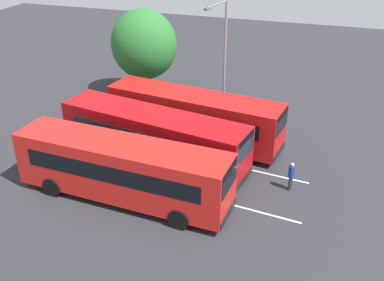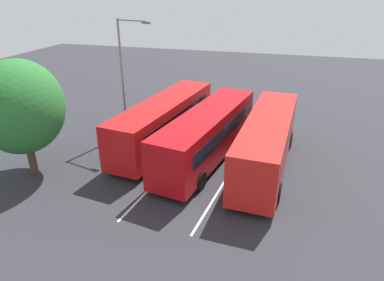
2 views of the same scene
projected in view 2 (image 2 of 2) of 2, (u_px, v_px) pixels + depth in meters
ground_plane at (212, 155)px, 22.37m from camera, size 75.86×75.86×0.00m
bus_far_left at (267, 140)px, 20.19m from camera, size 11.12×3.10×3.15m
bus_center_left at (208, 133)px, 21.22m from camera, size 11.23×4.28×3.15m
bus_center_right at (164, 121)px, 23.15m from camera, size 11.21×3.92×3.15m
pedestrian at (232, 107)px, 28.23m from camera, size 0.42×0.42×1.61m
street_lamp at (125, 72)px, 23.49m from camera, size 0.78×2.60×8.17m
depot_tree at (21, 107)px, 18.53m from camera, size 4.94×4.44×6.67m
lane_stripe_outer_left at (239, 158)px, 21.92m from camera, size 16.12×1.92×0.01m
lane_stripe_inner_left at (186, 151)px, 22.81m from camera, size 16.12×1.92×0.01m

